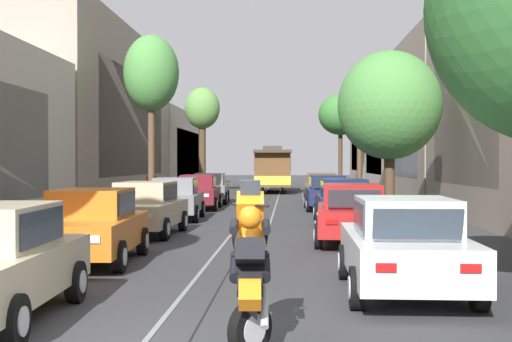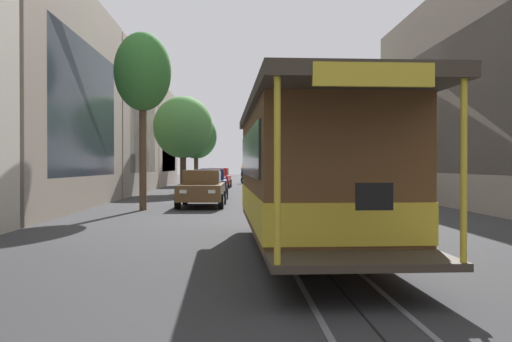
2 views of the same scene
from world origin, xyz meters
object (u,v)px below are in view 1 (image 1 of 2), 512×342
object	(u,v)px
street_tree_kerb_left_second	(151,75)
pedestrian_on_left_pavement	(151,184)
parked_car_white_near_right	(404,245)
motorcycle_with_rider	(250,261)
parked_car_beige_mid_left	(145,208)
parked_car_grey_fourth_left	(175,198)
parked_car_brown_fifth_right	(321,187)
street_tree_kerb_right_mid	(360,105)
parked_car_orange_second_left	(91,226)
parked_car_navy_mid_right	(344,201)
parked_car_maroon_fifth_left	(198,192)
cable_car_trolley	(272,169)
parked_car_grey_sixth_left	(210,188)
parked_car_red_second_right	(352,213)
parked_car_navy_fourth_right	(327,192)
street_tree_kerb_right_fourth	(340,115)
street_tree_kerb_left_mid	(202,111)
street_tree_kerb_right_second	(389,106)

from	to	relation	value
street_tree_kerb_left_second	pedestrian_on_left_pavement	world-z (taller)	street_tree_kerb_left_second
parked_car_white_near_right	motorcycle_with_rider	bearing A→B (deg)	-123.86
parked_car_beige_mid_left	parked_car_grey_fourth_left	world-z (taller)	same
parked_car_white_near_right	parked_car_grey_fourth_left	bearing A→B (deg)	112.98
parked_car_brown_fifth_right	street_tree_kerb_right_mid	xyz separation A→B (m)	(2.23, 1.77, 4.63)
parked_car_orange_second_left	parked_car_brown_fifth_right	distance (m)	23.85
parked_car_navy_mid_right	motorcycle_with_rider	xyz separation A→B (m)	(-2.36, -16.44, 0.22)
parked_car_maroon_fifth_left	cable_car_trolley	bearing A→B (deg)	80.69
parked_car_brown_fifth_right	parked_car_grey_sixth_left	bearing A→B (deg)	-167.47
parked_car_grey_fourth_left	parked_car_red_second_right	xyz separation A→B (m)	(5.95, -7.43, 0.00)
parked_car_red_second_right	parked_car_navy_fourth_right	world-z (taller)	same
parked_car_navy_mid_right	cable_car_trolley	distance (m)	25.66
parked_car_navy_mid_right	parked_car_grey_fourth_left	bearing A→B (deg)	165.87
parked_car_grey_fourth_left	street_tree_kerb_right_fourth	distance (m)	30.88
parked_car_brown_fifth_right	street_tree_kerb_right_fourth	world-z (taller)	street_tree_kerb_right_fourth
pedestrian_on_left_pavement	parked_car_grey_fourth_left	bearing A→B (deg)	-74.17
cable_car_trolley	motorcycle_with_rider	world-z (taller)	cable_car_trolley
parked_car_maroon_fifth_left	street_tree_kerb_right_mid	world-z (taller)	street_tree_kerb_right_mid
parked_car_grey_sixth_left	street_tree_kerb_left_second	size ratio (longest dim) A/B	0.58
parked_car_orange_second_left	pedestrian_on_left_pavement	xyz separation A→B (m)	(-3.14, 22.23, 0.17)
motorcycle_with_rider	street_tree_kerb_right_fourth	bearing A→B (deg)	84.56
parked_car_maroon_fifth_left	parked_car_red_second_right	bearing A→B (deg)	-66.00
parked_car_maroon_fifth_left	motorcycle_with_rider	size ratio (longest dim) A/B	2.26
street_tree_kerb_right_mid	pedestrian_on_left_pavement	size ratio (longest dim) A/B	4.10
parked_car_beige_mid_left	parked_car_navy_fourth_right	world-z (taller)	same
street_tree_kerb_right_mid	motorcycle_with_rider	distance (m)	32.17
parked_car_grey_sixth_left	street_tree_kerb_left_mid	world-z (taller)	street_tree_kerb_left_mid
parked_car_beige_mid_left	street_tree_kerb_right_fourth	world-z (taller)	street_tree_kerb_right_fourth
parked_car_grey_fourth_left	pedestrian_on_left_pavement	world-z (taller)	pedestrian_on_left_pavement
street_tree_kerb_right_mid	parked_car_beige_mid_left	bearing A→B (deg)	-113.25
parked_car_navy_fourth_right	street_tree_kerb_right_mid	xyz separation A→B (m)	(2.27, 8.06, 4.63)
parked_car_brown_fifth_right	street_tree_kerb_right_mid	distance (m)	5.43
parked_car_orange_second_left	pedestrian_on_left_pavement	bearing A→B (deg)	98.05
motorcycle_with_rider	cable_car_trolley	bearing A→B (deg)	91.03
parked_car_beige_mid_left	pedestrian_on_left_pavement	distance (m)	16.83
parked_car_white_near_right	street_tree_kerb_right_second	world-z (taller)	street_tree_kerb_right_second
parked_car_white_near_right	street_tree_kerb_right_mid	bearing A→B (deg)	85.74
street_tree_kerb_right_mid	parked_car_maroon_fifth_left	bearing A→B (deg)	-136.10
parked_car_grey_sixth_left	street_tree_kerb_right_mid	bearing A→B (deg)	20.71
parked_car_orange_second_left	parked_car_maroon_fifth_left	distance (m)	17.01
parked_car_grey_fourth_left	street_tree_kerb_right_fourth	world-z (taller)	street_tree_kerb_right_fourth
street_tree_kerb_right_fourth	parked_car_grey_sixth_left	bearing A→B (deg)	-113.64
parked_car_grey_sixth_left	cable_car_trolley	distance (m)	13.78
street_tree_kerb_left_second	street_tree_kerb_right_second	bearing A→B (deg)	-20.61
parked_car_grey_fourth_left	street_tree_kerb_left_mid	world-z (taller)	street_tree_kerb_left_mid
pedestrian_on_left_pavement	motorcycle_with_rider	bearing A→B (deg)	-76.53
parked_car_orange_second_left	parked_car_white_near_right	size ratio (longest dim) A/B	1.01
street_tree_kerb_right_mid	cable_car_trolley	bearing A→B (deg)	116.59
street_tree_kerb_left_mid	pedestrian_on_left_pavement	distance (m)	14.40
parked_car_white_near_right	parked_car_navy_mid_right	distance (m)	12.97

